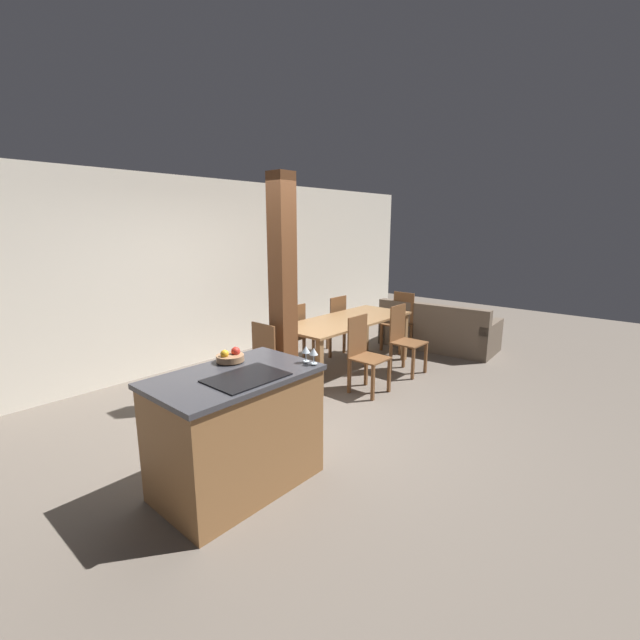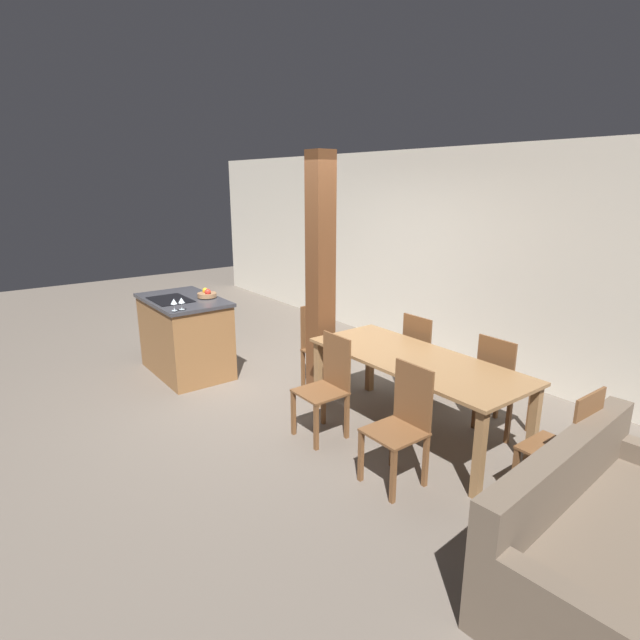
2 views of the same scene
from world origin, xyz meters
TOP-DOWN VIEW (x-y plane):
  - ground_plane at (0.00, 0.00)m, footprint 16.00×16.00m
  - wall_back at (0.00, 2.48)m, footprint 11.20×0.08m
  - kitchen_island at (-1.19, -0.51)m, footprint 1.25×0.78m
  - fruit_bowl at (-1.04, -0.27)m, footprint 0.23×0.23m
  - wine_glass_near at (-0.64, -0.83)m, footprint 0.07×0.07m
  - wine_glass_middle at (-0.64, -0.74)m, footprint 0.07×0.07m
  - dining_table at (1.57, 0.55)m, footprint 2.10×0.85m
  - dining_chair_near_left at (1.10, -0.10)m, footprint 0.40×0.40m
  - dining_chair_near_right at (2.04, -0.10)m, footprint 0.40×0.40m
  - dining_chair_far_left at (1.10, 1.20)m, footprint 0.40×0.40m
  - dining_chair_far_right at (2.04, 1.20)m, footprint 0.40×0.40m
  - dining_chair_head_end at (0.14, 0.55)m, footprint 0.40×0.40m
  - dining_chair_foot_end at (2.99, 0.55)m, footprint 0.40×0.40m
  - couch at (3.51, 0.11)m, footprint 1.01×1.91m
  - timber_post at (0.26, 0.46)m, footprint 0.23×0.23m

SIDE VIEW (x-z plane):
  - ground_plane at x=0.00m, z-range 0.00..0.00m
  - couch at x=3.51m, z-range -0.13..0.66m
  - kitchen_island at x=-1.19m, z-range 0.00..0.95m
  - dining_chair_near_left at x=1.10m, z-range 0.02..0.97m
  - dining_chair_near_right at x=2.04m, z-range 0.02..0.97m
  - dining_chair_far_left at x=1.10m, z-range 0.02..0.97m
  - dining_chair_far_right at x=2.04m, z-range 0.02..0.97m
  - dining_chair_head_end at x=0.14m, z-range 0.02..0.97m
  - dining_chair_foot_end at x=2.99m, z-range 0.02..0.97m
  - dining_table at x=1.57m, z-range 0.28..1.03m
  - fruit_bowl at x=-1.04m, z-range 0.93..1.04m
  - wine_glass_near at x=-0.64m, z-range 0.98..1.11m
  - wine_glass_middle at x=-0.64m, z-range 0.98..1.11m
  - timber_post at x=0.26m, z-range 0.00..2.60m
  - wall_back at x=0.00m, z-range 0.00..2.70m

